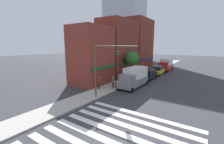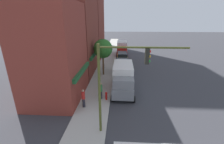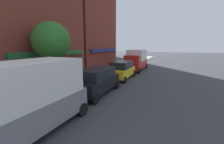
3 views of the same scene
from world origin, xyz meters
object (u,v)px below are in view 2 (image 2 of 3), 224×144
object	(u,v)px
box_truck_grey	(123,77)
box_truck_red	(122,48)
street_tree	(103,49)
pedestrian_white_shirt	(103,63)
pedestrian_green_top	(101,90)
suv_yellow	(122,57)
pedestrian_red_jacket	(83,98)
suv_black	(122,66)
fire_hydrant	(106,95)
traffic_signal	(119,76)

from	to	relation	value
box_truck_grey	box_truck_red	size ratio (longest dim) A/B	1.00
box_truck_grey	street_tree	xyz separation A→B (m)	(4.69, 2.80, 2.39)
box_truck_red	pedestrian_white_shirt	size ratio (longest dim) A/B	3.50
pedestrian_white_shirt	street_tree	xyz separation A→B (m)	(-3.04, -0.32, 2.90)
pedestrian_green_top	street_tree	xyz separation A→B (m)	(7.16, 0.54, 2.90)
suv_yellow	pedestrian_red_jacket	world-z (taller)	suv_yellow
suv_black	pedestrian_green_top	distance (m)	8.96
suv_yellow	box_truck_grey	bearing A→B (deg)	178.82
fire_hydrant	pedestrian_red_jacket	bearing A→B (deg)	126.60
box_truck_grey	box_truck_red	distance (m)	18.49
traffic_signal	suv_black	xyz separation A→B (m)	(13.35, -0.44, -3.46)
traffic_signal	suv_yellow	xyz separation A→B (m)	(19.12, -0.44, -3.46)
box_truck_red	street_tree	distance (m)	14.28
suv_yellow	pedestrian_green_top	bearing A→B (deg)	169.91
pedestrian_red_jacket	street_tree	world-z (taller)	street_tree
traffic_signal	box_truck_grey	bearing A→B (deg)	-3.51
suv_black	traffic_signal	bearing A→B (deg)	177.48
box_truck_grey	suv_yellow	world-z (taller)	box_truck_grey
suv_black	suv_yellow	bearing A→B (deg)	-0.64
box_truck_grey	pedestrian_white_shirt	distance (m)	8.36
pedestrian_green_top	box_truck_red	bearing A→B (deg)	167.03
suv_yellow	pedestrian_white_shirt	xyz separation A→B (m)	(-4.24, 3.12, 0.04)
box_truck_grey	pedestrian_white_shirt	world-z (taller)	box_truck_grey
traffic_signal	suv_black	distance (m)	13.80
fire_hydrant	traffic_signal	bearing A→B (deg)	-164.39
box_truck_grey	box_truck_red	world-z (taller)	same
traffic_signal	suv_yellow	bearing A→B (deg)	-1.32
pedestrian_red_jacket	pedestrian_green_top	bearing A→B (deg)	135.71
box_truck_grey	box_truck_red	xyz separation A→B (m)	(18.49, 0.00, 0.00)
box_truck_grey	suv_yellow	bearing A→B (deg)	0.85
suv_black	fire_hydrant	world-z (taller)	suv_black
box_truck_red	pedestrian_red_jacket	bearing A→B (deg)	170.70
pedestrian_green_top	suv_black	bearing A→B (deg)	158.55
traffic_signal	suv_black	size ratio (longest dim) A/B	1.38
pedestrian_white_shirt	suv_black	bearing A→B (deg)	142.62
pedestrian_white_shirt	fire_hydrant	xyz separation A→B (m)	(-10.37, -1.42, -0.46)
pedestrian_green_top	pedestrian_white_shirt	xyz separation A→B (m)	(10.20, 0.86, 0.00)
traffic_signal	suv_yellow	size ratio (longest dim) A/B	1.38
box_truck_red	street_tree	xyz separation A→B (m)	(-13.79, 2.80, 2.39)
box_truck_grey	pedestrian_white_shirt	bearing A→B (deg)	22.83
street_tree	traffic_signal	bearing A→B (deg)	-168.72
traffic_signal	street_tree	world-z (taller)	traffic_signal
suv_yellow	pedestrian_green_top	distance (m)	14.62
pedestrian_green_top	pedestrian_white_shirt	size ratio (longest dim) A/B	1.00
pedestrian_red_jacket	pedestrian_white_shirt	size ratio (longest dim) A/B	1.00
pedestrian_white_shirt	fire_hydrant	world-z (taller)	pedestrian_white_shirt
traffic_signal	pedestrian_green_top	bearing A→B (deg)	21.28
suv_black	fire_hydrant	xyz separation A→B (m)	(-8.83, 1.70, -0.42)
box_truck_grey	traffic_signal	bearing A→B (deg)	177.34
suv_black	box_truck_red	xyz separation A→B (m)	(12.29, -0.00, 0.56)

